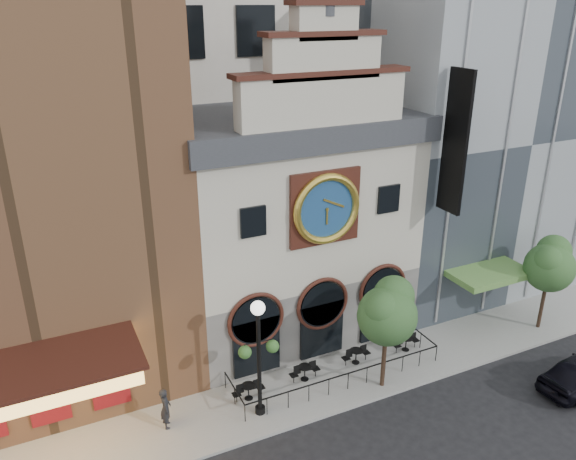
% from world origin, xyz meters
% --- Properties ---
extents(ground, '(120.00, 120.00, 0.00)m').
position_xyz_m(ground, '(0.00, 0.00, 0.00)').
color(ground, black).
rests_on(ground, ground).
extents(sidewalk, '(44.00, 5.00, 0.15)m').
position_xyz_m(sidewalk, '(0.00, 2.50, 0.07)').
color(sidewalk, gray).
rests_on(sidewalk, ground).
extents(clock_building, '(12.60, 8.78, 18.65)m').
position_xyz_m(clock_building, '(0.00, 7.82, 6.69)').
color(clock_building, '#605E5B').
rests_on(clock_building, ground).
extents(theater_building, '(14.00, 15.60, 25.00)m').
position_xyz_m(theater_building, '(-13.00, 9.96, 12.60)').
color(theater_building, brown).
rests_on(theater_building, ground).
extents(retail_building, '(14.00, 14.40, 20.00)m').
position_xyz_m(retail_building, '(12.99, 9.99, 10.14)').
color(retail_building, gray).
rests_on(retail_building, ground).
extents(cafe_railing, '(10.60, 2.60, 0.90)m').
position_xyz_m(cafe_railing, '(0.00, 2.50, 0.60)').
color(cafe_railing, black).
rests_on(cafe_railing, sidewalk).
extents(bistro_0, '(1.58, 0.68, 0.90)m').
position_xyz_m(bistro_0, '(-4.58, 2.58, 0.61)').
color(bistro_0, black).
rests_on(bistro_0, sidewalk).
extents(bistro_1, '(1.58, 0.68, 0.90)m').
position_xyz_m(bistro_1, '(-1.55, 2.74, 0.61)').
color(bistro_1, black).
rests_on(bistro_1, sidewalk).
extents(bistro_2, '(1.58, 0.68, 0.90)m').
position_xyz_m(bistro_2, '(1.46, 2.84, 0.61)').
color(bistro_2, black).
rests_on(bistro_2, sidewalk).
extents(bistro_3, '(1.58, 0.68, 0.90)m').
position_xyz_m(bistro_3, '(4.48, 2.67, 0.61)').
color(bistro_3, black).
rests_on(bistro_3, sidewalk).
extents(pedestrian, '(0.57, 0.77, 1.95)m').
position_xyz_m(pedestrian, '(-8.50, 2.41, 1.12)').
color(pedestrian, black).
rests_on(pedestrian, sidewalk).
extents(lamppost, '(1.84, 0.69, 5.75)m').
position_xyz_m(lamppost, '(-4.47, 1.46, 3.71)').
color(lamppost, black).
rests_on(lamppost, sidewalk).
extents(tree_left, '(2.90, 2.80, 5.59)m').
position_xyz_m(tree_left, '(1.71, 0.79, 4.25)').
color(tree_left, '#382619').
rests_on(tree_left, sidewalk).
extents(tree_right, '(2.83, 2.72, 5.45)m').
position_xyz_m(tree_right, '(12.82, 1.35, 4.15)').
color(tree_right, '#382619').
rests_on(tree_right, sidewalk).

